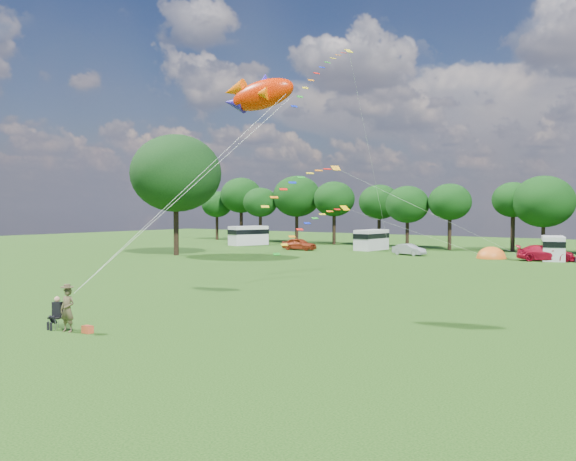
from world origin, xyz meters
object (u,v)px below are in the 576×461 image
Objects in this scene: car_a at (299,244)px; car_c at (545,253)px; camp_chair at (58,309)px; big_tree at (176,173)px; car_b at (409,250)px; fish_kite at (258,95)px; kite_flyer at (67,310)px; campervan_c at (553,247)px; campervan_b at (371,239)px; campervan_a at (248,235)px; tent_orange at (491,258)px.

car_a is 28.75m from car_c.
camp_chair is at bearing -160.89° from car_a.
big_tree is 3.74× the size of car_b.
car_c is at bearing 71.15° from fish_kite.
big_tree reaches higher than car_b.
big_tree reaches higher than camp_chair.
car_a is 52.69m from kite_flyer.
camp_chair is at bearing -50.69° from big_tree.
car_a is at bearing 102.86° from car_b.
kite_flyer is 1.33× the size of camp_chair.
car_a is 29.20m from campervan_c.
fish_kite is at bearing -153.54° from car_b.
car_a is 0.85× the size of car_c.
car_c reaches higher than car_b.
kite_flyer is 13.64m from fish_kite.
car_c is 3.65× the size of camp_chair.
campervan_b is at bearing 56.75° from big_tree.
car_a reaches higher than car_b.
campervan_a reaches higher than campervan_b.
kite_flyer reaches higher than camp_chair.
campervan_b is at bearing 67.54° from car_b.
kite_flyer is at bearing -160.17° from car_b.
campervan_b is 1.54× the size of tent_orange.
big_tree is 21.23m from campervan_a.
car_b is (14.56, 0.39, -0.12)m from car_a.
kite_flyer is (-1.56, -49.42, 0.94)m from tent_orange.
fish_kite reaches higher than campervan_b.
tent_orange is 1.76× the size of kite_flyer.
campervan_c reaches higher than kite_flyer.
campervan_b is (-21.64, 4.06, 0.56)m from car_c.
campervan_c is 51.42m from kite_flyer.
campervan_a is at bearing 71.68° from campervan_c.
car_b is at bearing 36.25° from big_tree.
car_c reaches higher than camp_chair.
big_tree reaches higher than tent_orange.
campervan_b is 1.25× the size of fish_kite.
car_a is at bearing 96.02° from camp_chair.
big_tree is 6.94× the size of kite_flyer.
camp_chair is (-2.48, -49.26, 0.84)m from tent_orange.
big_tree is 2.27× the size of campervan_a.
campervan_b reaches higher than kite_flyer.
campervan_a is (-11.69, 4.23, 0.68)m from car_a.
campervan_b is at bearing 67.10° from campervan_c.
car_b is at bearing 83.46° from campervan_c.
kite_flyer is 0.46× the size of fish_kite.
car_c is (34.89, 16.14, -8.23)m from big_tree.
big_tree is 18.05m from car_a.
camp_chair is at bearing 150.14° from car_c.
kite_flyer is (14.70, -53.37, -0.39)m from campervan_b.
camp_chair is (32.55, -52.04, -0.56)m from campervan_a.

